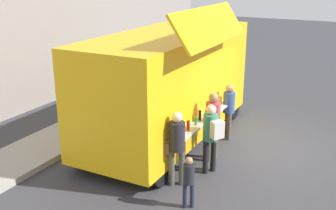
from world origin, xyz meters
name	(u,v)px	position (x,y,z in m)	size (l,w,h in m)	color
ground_plane	(262,149)	(0.00, 0.00, 0.00)	(60.00, 60.00, 0.00)	#38383D
food_truck_main	(169,83)	(-0.49, 2.54, 1.64)	(6.23, 2.89, 3.76)	yellow
trash_bin	(158,84)	(3.02, 4.86, 0.44)	(0.60, 0.60, 0.87)	#2D6139
customer_front_ordering	(213,121)	(-1.20, 0.97, 1.05)	(0.36, 0.36, 1.76)	#4E4942
customer_mid_with_backpack	(211,132)	(-1.86, 0.74, 1.03)	(0.48, 0.54, 1.68)	black
customer_rear_waiting	(176,142)	(-2.75, 1.20, 1.03)	(0.45, 0.53, 1.73)	#484743
customer_extra_browsing	(229,107)	(0.28, 1.08, 0.95)	(0.32, 0.32, 1.59)	#4D473E
child_near_queue	(189,178)	(-3.46, 0.57, 0.67)	(0.23, 0.23, 1.12)	#1F2139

